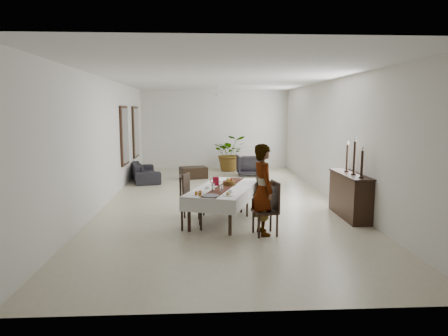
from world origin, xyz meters
The scene contains 87 objects.
floor centered at (0.00, 0.00, 0.00)m, with size 6.00×12.00×0.00m, color beige.
ceiling centered at (0.00, 0.00, 3.20)m, with size 6.00×12.00×0.02m, color silver.
wall_back centered at (0.00, 6.00, 1.60)m, with size 6.00×0.02×3.20m, color silver.
wall_front centered at (0.00, -6.00, 1.60)m, with size 6.00×0.02×3.20m, color silver.
wall_left centered at (-3.00, 0.00, 1.60)m, with size 0.02×12.00×3.20m, color silver.
wall_right centered at (3.00, 0.00, 1.60)m, with size 0.02×12.00×3.20m, color silver.
dining_table_top centered at (-0.04, -1.88, 0.69)m, with size 0.95×2.28×0.05m, color black.
table_leg_fl centered at (-0.79, -2.77, 0.33)m, with size 0.07×0.07×0.67m, color black.
table_leg_fr centered at (0.00, -3.04, 0.33)m, with size 0.07×0.07×0.67m, color black.
table_leg_bl centered at (-0.09, -0.72, 0.33)m, with size 0.07×0.07×0.67m, color black.
table_leg_br centered at (0.70, -0.99, 0.33)m, with size 0.07×0.07×0.67m, color black.
tablecloth_top centered at (-0.04, -1.88, 0.72)m, with size 1.12×2.45×0.01m, color white.
tablecloth_drape_left centered at (-0.57, -1.70, 0.58)m, with size 0.01×2.45×0.29m, color silver.
tablecloth_drape_right centered at (0.48, -2.06, 0.58)m, with size 0.01×2.45×0.29m, color white.
tablecloth_drape_near centered at (-0.44, -3.04, 0.58)m, with size 1.12×0.01×0.29m, color silver.
tablecloth_drape_far centered at (0.35, -0.72, 0.58)m, with size 1.12×0.01×0.29m, color silver.
table_runner centered at (-0.04, -1.88, 0.73)m, with size 0.33×2.38×0.00m, color #512217.
red_pitcher centered at (-0.22, -1.67, 0.82)m, with size 0.14×0.14×0.19m, color maroon.
pitcher_handle centered at (-0.30, -1.64, 0.82)m, with size 0.11×0.11×0.02m, color maroon.
wine_glass_near centered at (-0.13, -2.50, 0.80)m, with size 0.07×0.07×0.16m, color white.
wine_glass_mid centered at (-0.30, -2.34, 0.80)m, with size 0.07×0.07×0.16m, color white.
teacup_right centered at (0.04, -2.51, 0.75)m, with size 0.09×0.09×0.06m, color silver.
saucer_right centered at (0.04, -2.51, 0.73)m, with size 0.14×0.14×0.01m, color white.
teacup_left centered at (-0.42, -2.10, 0.75)m, with size 0.09×0.09×0.06m, color white.
saucer_left centered at (-0.42, -2.10, 0.73)m, with size 0.14×0.14×0.01m, color white.
plate_near_right centered at (-0.02, -2.79, 0.73)m, with size 0.23×0.23×0.01m, color white.
bread_near_right centered at (-0.02, -2.79, 0.76)m, with size 0.09×0.09×0.09m, color tan.
plate_near_left centered at (-0.54, -2.46, 0.73)m, with size 0.23×0.23×0.01m, color white.
plate_far_left centered at (-0.16, -1.29, 0.73)m, with size 0.23×0.23×0.01m, color white.
serving_tray centered at (-0.36, -2.83, 0.73)m, with size 0.34×0.34×0.02m, color #424147.
jam_jar_a centered at (-0.57, -2.78, 0.76)m, with size 0.06×0.06×0.07m, color #895313.
jam_jar_b centered at (-0.64, -2.70, 0.76)m, with size 0.06×0.06×0.07m, color #9C5716.
jam_jar_c centered at (-0.57, -2.63, 0.76)m, with size 0.06×0.06×0.07m, color #8E4714.
fruit_basket centered at (0.08, -1.67, 0.77)m, with size 0.29×0.29×0.10m, color brown.
fruit_red centered at (0.11, -1.66, 0.84)m, with size 0.09×0.09×0.09m, color maroon.
fruit_green centered at (0.05, -1.63, 0.84)m, with size 0.08×0.08×0.08m, color olive.
fruit_yellow centered at (0.06, -1.72, 0.84)m, with size 0.08×0.08×0.08m, color gold.
chair_right_near_seat centered at (0.68, -3.04, 0.46)m, with size 0.44×0.44×0.05m, color black.
chair_right_near_leg_fl centered at (0.89, -3.19, 0.22)m, with size 0.04×0.04×0.43m, color black.
chair_right_near_leg_fr centered at (0.83, -2.84, 0.22)m, with size 0.04×0.04×0.43m, color black.
chair_right_near_leg_bl centered at (0.53, -3.25, 0.22)m, with size 0.04×0.04×0.43m, color black.
chair_right_near_leg_br centered at (0.47, -2.90, 0.22)m, with size 0.04×0.04×0.43m, color black.
chair_right_near_back centered at (0.88, -3.01, 0.76)m, with size 0.44×0.04×0.56m, color black.
chair_right_far_seat centered at (0.62, -1.47, 0.49)m, with size 0.47×0.47×0.05m, color black.
chair_right_far_leg_fl centered at (0.85, -1.60, 0.23)m, with size 0.05×0.05×0.46m, color black.
chair_right_far_leg_fr centered at (0.76, -1.23, 0.23)m, with size 0.05×0.05×0.46m, color black.
chair_right_far_leg_bl centered at (0.48, -1.70, 0.23)m, with size 0.05×0.05×0.46m, color black.
chair_right_far_leg_br centered at (0.39, -1.33, 0.23)m, with size 0.05×0.05×0.46m, color black.
chair_right_far_back centered at (0.83, -1.41, 0.81)m, with size 0.47×0.04×0.60m, color black.
chair_left_near_seat centered at (-0.75, -2.52, 0.48)m, with size 0.46×0.46×0.05m, color black.
chair_left_near_leg_fl centered at (-0.95, -2.34, 0.23)m, with size 0.05×0.05×0.45m, color black.
chair_left_near_leg_fr centered at (-0.93, -2.72, 0.23)m, with size 0.05×0.05×0.45m, color black.
chair_left_near_leg_bl centered at (-0.58, -2.32, 0.23)m, with size 0.05×0.05×0.45m, color black.
chair_left_near_leg_br centered at (-0.56, -2.69, 0.23)m, with size 0.05×0.05×0.45m, color black.
chair_left_near_back centered at (-0.96, -2.53, 0.79)m, with size 0.46×0.04×0.58m, color black.
chair_left_far_seat centered at (-0.71, -1.65, 0.43)m, with size 0.41×0.41×0.05m, color black.
chair_left_far_leg_fl centered at (-0.82, -1.43, 0.20)m, with size 0.04×0.04×0.41m, color black.
chair_left_far_leg_fr centered at (-0.92, -1.75, 0.20)m, with size 0.04×0.04×0.41m, color black.
chair_left_far_leg_bl centered at (-0.50, -1.54, 0.20)m, with size 0.04×0.04×0.41m, color black.
chair_left_far_leg_br centered at (-0.60, -1.86, 0.20)m, with size 0.04×0.04×0.41m, color black.
chair_left_far_back centered at (-0.89, -1.59, 0.71)m, with size 0.41×0.04×0.53m, color black.
woman centered at (0.65, -2.99, 0.88)m, with size 0.64×0.42×1.76m, color gray.
sideboard_body centered at (2.78, -1.85, 0.48)m, with size 0.43×1.60×0.96m, color black.
sideboard_top centered at (2.78, -1.85, 0.98)m, with size 0.47×1.66×0.03m, color black.
candlestick_near_base centered at (2.78, -2.43, 1.01)m, with size 0.11×0.11×0.03m, color black.
candlestick_near_shaft centered at (2.78, -2.43, 1.29)m, with size 0.05×0.05×0.53m, color black.
candlestick_near_candle centered at (2.78, -2.43, 1.60)m, with size 0.04×0.04×0.09m, color beige.
candlestick_mid_base centered at (2.78, -2.01, 1.01)m, with size 0.11×0.11×0.03m, color black.
candlestick_mid_shaft centered at (2.78, -2.01, 1.37)m, with size 0.05×0.05×0.69m, color black.
candlestick_mid_candle centered at (2.78, -2.01, 1.76)m, with size 0.04×0.04×0.09m, color beige.
candlestick_far_base centered at (2.78, -1.58, 1.01)m, with size 0.11×0.11×0.03m, color black.
candlestick_far_shaft centered at (2.78, -1.58, 1.32)m, with size 0.05×0.05×0.59m, color black.
candlestick_far_candle centered at (2.78, -1.58, 1.65)m, with size 0.04×0.04×0.09m, color white.
sofa centered at (-2.49, 3.18, 0.30)m, with size 2.07×0.81×0.60m, color #242226.
armchair centered at (1.18, 4.07, 0.38)m, with size 0.82×0.84×0.77m, color #2D2A2F.
coffee_table centered at (-0.85, 3.54, 0.20)m, with size 0.91×0.61×0.40m, color black.
potted_plant centered at (0.56, 5.27, 0.71)m, with size 1.28×1.11×1.42m, color #2B5E25.
mirror_frame_near centered at (-2.96, 2.20, 1.60)m, with size 0.06×1.05×1.85m, color black.
mirror_glass_near centered at (-2.92, 2.20, 1.60)m, with size 0.01×0.90×1.70m, color silver.
mirror_frame_far centered at (-2.96, 4.30, 1.60)m, with size 0.06×1.05×1.85m, color black.
mirror_glass_far centered at (-2.92, 4.30, 1.60)m, with size 0.01×0.90×1.70m, color silver.
fan_rod centered at (0.00, 3.00, 3.10)m, with size 0.04×0.04×0.20m, color white.
fan_hub centered at (0.00, 3.00, 2.90)m, with size 0.16×0.16×0.08m, color white.
fan_blade_n centered at (0.00, 3.35, 2.90)m, with size 0.10×0.55×0.01m, color silver.
fan_blade_s centered at (0.00, 2.65, 2.90)m, with size 0.10×0.55×0.01m, color silver.
fan_blade_e centered at (0.35, 3.00, 2.90)m, with size 0.55×0.10×0.01m, color white.
fan_blade_w centered at (-0.35, 3.00, 2.90)m, with size 0.55×0.10×0.01m, color silver.
Camera 1 is at (-0.50, -10.45, 2.38)m, focal length 32.00 mm.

